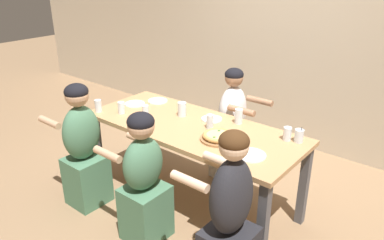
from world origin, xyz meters
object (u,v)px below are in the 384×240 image
Objects in this scene: drinking_glass_f at (239,117)px; diner_far_center at (232,129)px; empty_plate_d at (135,104)px; drinking_glass_a at (210,122)px; empty_plate_a at (250,155)px; drinking_glass_e at (287,134)px; empty_plate_b at (212,119)px; diner_near_center at (144,183)px; cocktail_glass_blue at (299,136)px; diner_near_left at (83,150)px; drinking_glass_d at (146,112)px; drinking_glass_c at (98,107)px; drinking_glass_g at (121,108)px; diner_near_right at (230,221)px; empty_plate_c at (158,101)px; drinking_glass_b at (182,109)px; pizza_board_main at (218,137)px.

drinking_glass_f is 0.54m from diner_far_center.
drinking_glass_a reaches higher than empty_plate_d.
empty_plate_a is 0.43m from drinking_glass_e.
diner_near_center is at bearing -92.48° from empty_plate_b.
diner_far_center is at bearing 157.74° from cocktail_glass_blue.
drinking_glass_f is (0.13, 0.25, 0.00)m from drinking_glass_a.
drinking_glass_d is at bearing -31.65° from diner_near_left.
diner_near_left reaches higher than drinking_glass_c.
drinking_glass_f reaches higher than empty_plate_d.
drinking_glass_e reaches higher than empty_plate_b.
drinking_glass_g is 0.52m from diner_near_left.
diner_near_right is (1.74, -0.32, -0.30)m from drinking_glass_c.
empty_plate_d is 0.38m from drinking_glass_c.
drinking_glass_d reaches higher than drinking_glass_g.
empty_plate_c is at bearing 176.94° from empty_plate_b.
diner_near_center reaches higher than empty_plate_a.
drinking_glass_f reaches higher than drinking_glass_b.
diner_near_center is (0.93, -0.32, -0.33)m from drinking_glass_c.
cocktail_glass_blue is 0.99× the size of drinking_glass_f.
empty_plate_b is 1.43× the size of drinking_glass_b.
drinking_glass_a reaches higher than empty_plate_c.
empty_plate_d is 1.68m from cocktail_glass_blue.
drinking_glass_a is (0.95, 0.00, 0.05)m from empty_plate_d.
pizza_board_main is 1.07m from empty_plate_c.
drinking_glass_f is at bearing -16.25° from diner_near_center.
diner_near_right is at bearing -59.78° from drinking_glass_f.
drinking_glass_e is 0.09× the size of diner_near_left.
drinking_glass_e is at bearing 0.12° from empty_plate_c.
drinking_glass_f is at bearing 20.05° from drinking_glass_b.
drinking_glass_b is 1.17× the size of drinking_glass_g.
drinking_glass_e is (1.24, 0.38, -0.00)m from drinking_glass_d.
cocktail_glass_blue is at bearing 68.38° from empty_plate_a.
drinking_glass_c is at bearing -174.59° from empty_plate_a.
diner_near_center reaches higher than drinking_glass_e.
drinking_glass_e is (-0.09, -0.03, 0.00)m from cocktail_glass_blue.
cocktail_glass_blue is at bearing 35.76° from pizza_board_main.
drinking_glass_b is 1.01m from drinking_glass_e.
drinking_glass_g is (-1.57, -0.49, 0.00)m from cocktail_glass_blue.
diner_far_center is (0.23, 0.52, -0.32)m from drinking_glass_b.
diner_near_right is (1.62, -0.67, -0.25)m from empty_plate_d.
drinking_glass_c is 1.80m from diner_near_right.
diner_near_left is at bearing -138.59° from drinking_glass_f.
drinking_glass_b is 0.58m from drinking_glass_g.
drinking_glass_c is at bearing -152.93° from drinking_glass_f.
empty_plate_c is 1.60× the size of drinking_glass_a.
drinking_glass_g is 0.10× the size of diner_near_left.
pizza_board_main is at bearing -36.80° from drinking_glass_a.
drinking_glass_f is at bearing 29.84° from drinking_glass_d.
diner_near_left is at bearing -134.14° from empty_plate_b.
drinking_glass_b reaches higher than drinking_glass_a.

